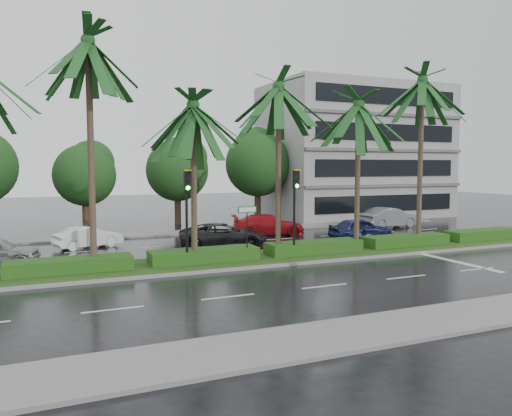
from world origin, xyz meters
name	(u,v)px	position (x,y,z in m)	size (l,w,h in m)	color
ground	(270,263)	(0.00, 0.00, 0.00)	(120.00, 120.00, 0.00)	black
near_sidewalk	(417,323)	(0.00, -10.20, 0.06)	(40.00, 2.40, 0.12)	slate
far_sidewalk	(198,232)	(0.00, 12.00, 0.06)	(40.00, 2.00, 0.12)	slate
median	(262,258)	(0.00, 1.00, 0.08)	(36.00, 4.00, 0.15)	gray
hedge	(262,251)	(0.00, 1.00, 0.45)	(35.20, 1.40, 0.60)	#1D4112
lane_markings	(329,260)	(3.04, -0.43, 0.01)	(34.00, 13.06, 0.01)	silver
palm_row	(238,95)	(-1.25, 1.02, 8.06)	(26.30, 4.20, 10.61)	#3D3223
signal_median_left	(187,203)	(-4.00, 0.30, 3.00)	(0.34, 0.42, 4.36)	black
signal_median_right	(295,200)	(1.50, 0.30, 3.00)	(0.34, 0.42, 4.36)	black
street_sign	(247,219)	(-1.00, 0.48, 2.12)	(0.95, 0.09, 2.60)	black
bg_trees	(179,165)	(0.17, 17.59, 4.76)	(33.11, 5.52, 7.97)	#382619
building	(353,152)	(17.00, 18.00, 6.00)	(16.00, 10.00, 12.00)	gray
car_white	(88,237)	(-7.62, 8.26, 0.62)	(3.75, 1.31, 1.24)	white
car_darkgrey	(223,235)	(-0.50, 5.31, 0.70)	(5.07, 2.34, 1.41)	black
car_red	(268,225)	(4.00, 8.87, 0.71)	(4.87, 1.98, 1.41)	#A71219
car_blue	(361,229)	(8.50, 4.65, 0.70)	(4.08, 1.64, 1.39)	#1A1E4E
car_grey	(390,218)	(14.19, 8.98, 0.77)	(4.67, 1.63, 1.54)	slate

